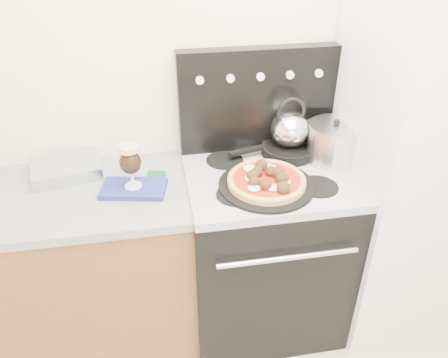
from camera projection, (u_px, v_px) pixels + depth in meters
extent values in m
cube|color=#F0E6CC|center=(239.00, 81.00, 2.09)|extent=(3.50, 0.01, 2.50)
cube|color=brown|center=(42.00, 277.00, 2.13)|extent=(1.45, 0.60, 0.86)
cube|color=gray|center=(19.00, 201.00, 1.89)|extent=(1.48, 0.63, 0.04)
cube|color=black|center=(264.00, 252.00, 2.26)|extent=(0.76, 0.65, 0.88)
cube|color=#ADADB2|center=(269.00, 177.00, 2.02)|extent=(0.76, 0.65, 0.04)
cube|color=black|center=(257.00, 100.00, 2.10)|extent=(0.76, 0.08, 0.50)
cube|color=silver|center=(413.00, 157.00, 2.07)|extent=(0.64, 0.68, 1.90)
cube|color=silver|center=(67.00, 169.00, 2.01)|extent=(0.34, 0.28, 0.06)
cube|color=navy|center=(134.00, 189.00, 1.91)|extent=(0.31, 0.21, 0.02)
cylinder|color=black|center=(266.00, 185.00, 1.91)|extent=(0.49, 0.49, 0.01)
cylinder|color=black|center=(288.00, 150.00, 2.15)|extent=(0.32, 0.32, 0.05)
cylinder|color=silver|center=(334.00, 144.00, 2.06)|extent=(0.28, 0.28, 0.18)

